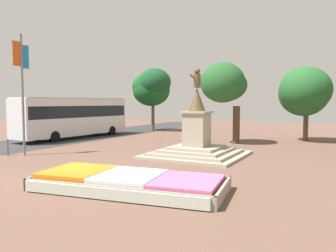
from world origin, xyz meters
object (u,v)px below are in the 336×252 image
Objects in this scene: banner_pole at (22,89)px; city_bus at (74,115)px; flower_planter at (127,182)px; kerb_bollard_north at (7,147)px; statue_monument at (197,141)px.

banner_pole is 0.63× the size of city_bus.
city_bus reaches higher than flower_planter.
kerb_bollard_north is at bearing -144.29° from banner_pole.
kerb_bollard_north is at bearing 164.46° from flower_planter.
flower_planter is 7.17× the size of kerb_bollard_north.
kerb_bollard_north reaches higher than flower_planter.
kerb_bollard_north is at bearing -152.70° from statue_monument.
banner_pole reaches higher than statue_monument.
statue_monument is 10.81m from banner_pole.
kerb_bollard_north is (3.49, -9.20, -1.51)m from city_bus.
city_bus is at bearing 163.51° from statue_monument.
banner_pole is 3.55m from kerb_bollard_north.
flower_planter is at bearing -84.82° from statue_monument.
city_bus is (-13.54, 4.01, 1.18)m from statue_monument.
statue_monument is 5.28× the size of kerb_bollard_north.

